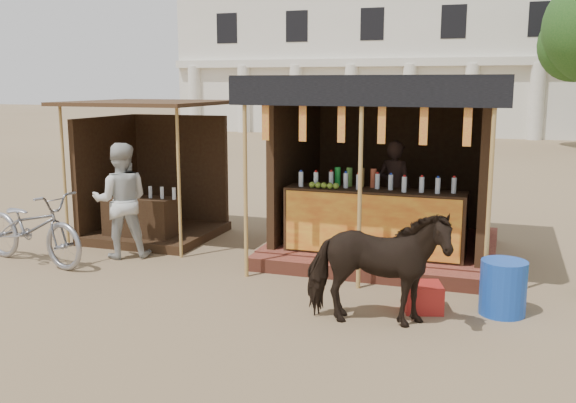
# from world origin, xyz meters

# --- Properties ---
(ground) EXTENTS (120.00, 120.00, 0.00)m
(ground) POSITION_xyz_m (0.00, 0.00, 0.00)
(ground) COLOR #846B4C
(ground) RESTS_ON ground
(main_stall) EXTENTS (3.60, 3.61, 2.78)m
(main_stall) POSITION_xyz_m (1.00, 3.36, 1.02)
(main_stall) COLOR brown
(main_stall) RESTS_ON ground
(secondary_stall) EXTENTS (2.40, 2.40, 2.38)m
(secondary_stall) POSITION_xyz_m (-3.17, 3.24, 0.85)
(secondary_stall) COLOR #322312
(secondary_stall) RESTS_ON ground
(cow) EXTENTS (1.68, 0.95, 1.34)m
(cow) POSITION_xyz_m (1.47, 0.30, 0.67)
(cow) COLOR black
(cow) RESTS_ON ground
(motorbike) EXTENTS (2.21, 1.15, 1.11)m
(motorbike) POSITION_xyz_m (-3.89, 1.14, 0.55)
(motorbike) COLOR gray
(motorbike) RESTS_ON ground
(bystander) EXTENTS (1.08, 1.01, 1.79)m
(bystander) POSITION_xyz_m (-2.82, 1.89, 0.89)
(bystander) COLOR #B9B9B3
(bystander) RESTS_ON ground
(blue_barrel) EXTENTS (0.55, 0.55, 0.65)m
(blue_barrel) POSITION_xyz_m (2.82, 1.14, 0.32)
(blue_barrel) COLOR #1643A9
(blue_barrel) RESTS_ON ground
(red_crate) EXTENTS (0.54, 0.53, 0.33)m
(red_crate) POSITION_xyz_m (1.92, 0.96, 0.16)
(red_crate) COLOR maroon
(red_crate) RESTS_ON ground
(background_building) EXTENTS (26.00, 7.45, 8.18)m
(background_building) POSITION_xyz_m (-2.00, 29.94, 3.98)
(background_building) COLOR silver
(background_building) RESTS_ON ground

